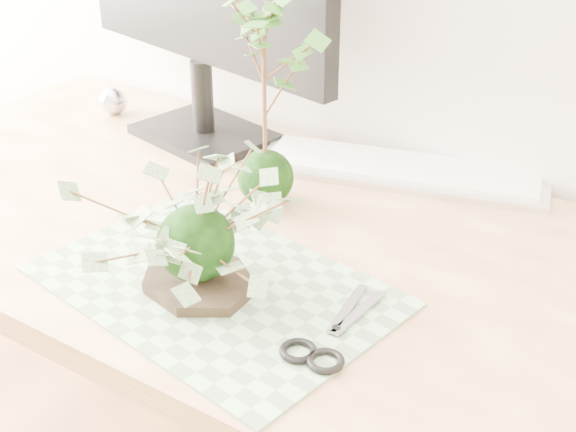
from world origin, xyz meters
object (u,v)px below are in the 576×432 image
object	(u,v)px
ivy_kokedama	(194,211)
desk	(290,291)
maple_kokedama	(264,43)
keyboard	(401,170)

from	to	relation	value
ivy_kokedama	desk	bearing A→B (deg)	79.20
ivy_kokedama	maple_kokedama	bearing A→B (deg)	104.89
desk	maple_kokedama	size ratio (longest dim) A/B	4.33
keyboard	maple_kokedama	bearing A→B (deg)	-137.32
ivy_kokedama	keyboard	bearing A→B (deg)	81.91
desk	maple_kokedama	xyz separation A→B (m)	(-0.10, 0.08, 0.35)
desk	keyboard	world-z (taller)	keyboard
maple_kokedama	ivy_kokedama	bearing A→B (deg)	-75.11
ivy_kokedama	keyboard	distance (m)	0.48
ivy_kokedama	maple_kokedama	distance (m)	0.29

